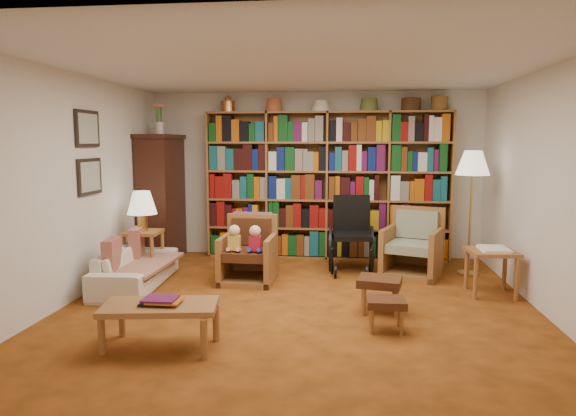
# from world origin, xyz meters

# --- Properties ---
(floor) EXTENTS (5.00, 5.00, 0.00)m
(floor) POSITION_xyz_m (0.00, 0.00, 0.00)
(floor) COLOR #9B4C17
(floor) RESTS_ON ground
(ceiling) EXTENTS (5.00, 5.00, 0.00)m
(ceiling) POSITION_xyz_m (0.00, 0.00, 2.50)
(ceiling) COLOR silver
(ceiling) RESTS_ON wall_back
(wall_back) EXTENTS (5.00, 0.00, 5.00)m
(wall_back) POSITION_xyz_m (0.00, 2.50, 1.25)
(wall_back) COLOR silver
(wall_back) RESTS_ON floor
(wall_front) EXTENTS (5.00, 0.00, 5.00)m
(wall_front) POSITION_xyz_m (0.00, -2.50, 1.25)
(wall_front) COLOR silver
(wall_front) RESTS_ON floor
(wall_left) EXTENTS (0.00, 5.00, 5.00)m
(wall_left) POSITION_xyz_m (-2.50, 0.00, 1.25)
(wall_left) COLOR silver
(wall_left) RESTS_ON floor
(wall_right) EXTENTS (0.00, 5.00, 5.00)m
(wall_right) POSITION_xyz_m (2.50, 0.00, 1.25)
(wall_right) COLOR silver
(wall_right) RESTS_ON floor
(bookshelf) EXTENTS (3.60, 0.30, 2.42)m
(bookshelf) POSITION_xyz_m (0.20, 2.33, 1.17)
(bookshelf) COLOR #955D2E
(bookshelf) RESTS_ON floor
(curio_cabinet) EXTENTS (0.50, 0.95, 2.40)m
(curio_cabinet) POSITION_xyz_m (-2.25, 2.00, 0.95)
(curio_cabinet) COLOR #3D1910
(curio_cabinet) RESTS_ON floor
(framed_pictures) EXTENTS (0.03, 0.52, 0.97)m
(framed_pictures) POSITION_xyz_m (-2.48, 0.30, 1.62)
(framed_pictures) COLOR black
(framed_pictures) RESTS_ON wall_left
(sofa) EXTENTS (1.61, 0.71, 0.46)m
(sofa) POSITION_xyz_m (-2.05, 0.51, 0.23)
(sofa) COLOR beige
(sofa) RESTS_ON floor
(sofa_throw) EXTENTS (0.71, 1.29, 0.04)m
(sofa_throw) POSITION_xyz_m (-2.00, 0.51, 0.30)
(sofa_throw) COLOR beige
(sofa_throw) RESTS_ON sofa
(cushion_left) EXTENTS (0.20, 0.42, 0.40)m
(cushion_left) POSITION_xyz_m (-2.18, 0.86, 0.45)
(cushion_left) COLOR maroon
(cushion_left) RESTS_ON sofa
(cushion_right) EXTENTS (0.18, 0.41, 0.39)m
(cushion_right) POSITION_xyz_m (-2.18, 0.16, 0.45)
(cushion_right) COLOR maroon
(cushion_right) RESTS_ON sofa
(side_table_lamp) EXTENTS (0.48, 0.48, 0.60)m
(side_table_lamp) POSITION_xyz_m (-2.15, 1.00, 0.45)
(side_table_lamp) COLOR #955D2E
(side_table_lamp) RESTS_ON floor
(table_lamp) EXTENTS (0.38, 0.38, 0.52)m
(table_lamp) POSITION_xyz_m (-2.15, 1.00, 0.95)
(table_lamp) COLOR #BB8D3B
(table_lamp) RESTS_ON side_table_lamp
(armchair_leather) EXTENTS (0.68, 0.72, 0.84)m
(armchair_leather) POSITION_xyz_m (-0.73, 0.92, 0.35)
(armchair_leather) COLOR #955D2E
(armchair_leather) RESTS_ON floor
(armchair_sage) EXTENTS (0.95, 0.95, 0.88)m
(armchair_sage) POSITION_xyz_m (1.35, 1.48, 0.34)
(armchair_sage) COLOR #955D2E
(armchair_sage) RESTS_ON floor
(wheelchair) EXTENTS (0.59, 0.82, 1.03)m
(wheelchair) POSITION_xyz_m (0.56, 1.56, 0.47)
(wheelchair) COLOR black
(wheelchair) RESTS_ON floor
(floor_lamp) EXTENTS (0.43, 0.43, 1.64)m
(floor_lamp) POSITION_xyz_m (2.11, 1.53, 1.41)
(floor_lamp) COLOR #BB8D3B
(floor_lamp) RESTS_ON floor
(side_table_papers) EXTENTS (0.56, 0.56, 0.55)m
(side_table_papers) POSITION_xyz_m (2.15, 0.63, 0.44)
(side_table_papers) COLOR #955D2E
(side_table_papers) RESTS_ON floor
(footstool_a) EXTENTS (0.49, 0.44, 0.37)m
(footstool_a) POSITION_xyz_m (0.84, -0.15, 0.30)
(footstool_a) COLOR #512E15
(footstool_a) RESTS_ON floor
(footstool_b) EXTENTS (0.36, 0.31, 0.30)m
(footstool_b) POSITION_xyz_m (0.87, -0.66, 0.25)
(footstool_b) COLOR #512E15
(footstool_b) RESTS_ON floor
(coffee_table) EXTENTS (1.02, 0.62, 0.44)m
(coffee_table) POSITION_xyz_m (-1.07, -1.29, 0.33)
(coffee_table) COLOR #955D2E
(coffee_table) RESTS_ON floor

